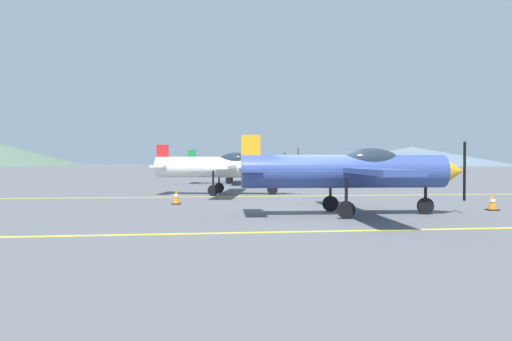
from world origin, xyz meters
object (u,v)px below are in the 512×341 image
traffic_cone_front (176,197)px  traffic_cone_side (492,202)px  airplane_mid (225,166)px  airplane_far (236,164)px  airplane_near (353,170)px  car_sedan (390,172)px

traffic_cone_front → traffic_cone_side: (11.05, -3.71, 0.00)m
airplane_mid → traffic_cone_side: 12.65m
airplane_mid → airplane_far: same height
airplane_mid → traffic_cone_side: size_ratio=14.41×
airplane_near → airplane_far: (-2.07, 21.35, 0.00)m
airplane_mid → car_sedan: (13.23, 10.94, -0.59)m
airplane_far → traffic_cone_side: 21.89m
airplane_far → car_sedan: size_ratio=1.87×
car_sedan → traffic_cone_front: car_sedan is taller
traffic_cone_side → airplane_far: bearing=109.7°
airplane_far → car_sedan: 11.83m
airplane_near → airplane_far: bearing=95.5°
traffic_cone_front → traffic_cone_side: bearing=-18.5°
airplane_near → traffic_cone_front: 7.38m
airplane_far → traffic_cone_side: size_ratio=14.42×
airplane_far → traffic_cone_side: (7.37, -20.58, -1.14)m
airplane_near → traffic_cone_side: (5.29, 0.77, -1.14)m
car_sedan → airplane_far: bearing=177.0°
airplane_near → car_sedan: airplane_near is taller
airplane_far → car_sedan: airplane_far is taller
car_sedan → airplane_mid: bearing=-140.4°
airplane_near → airplane_mid: (-3.50, 9.78, 0.00)m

